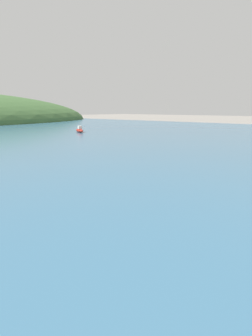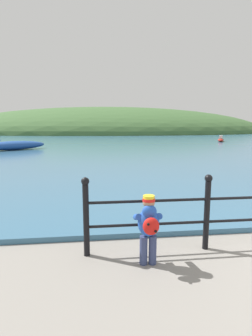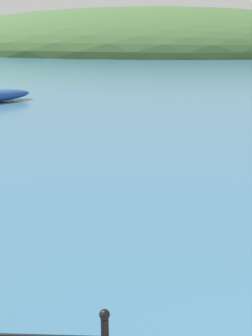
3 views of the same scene
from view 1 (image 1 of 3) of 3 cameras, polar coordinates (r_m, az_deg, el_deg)
boat_twin_mast at (r=30.58m, az=-10.07°, el=8.14°), size 1.74×2.52×0.71m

